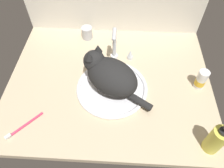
# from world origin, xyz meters

# --- Properties ---
(countertop) EXTENTS (1.02, 0.81, 0.03)m
(countertop) POSITION_xyz_m (0.00, 0.00, 0.01)
(countertop) COLOR #CCB793
(countertop) RESTS_ON ground
(backsplash_wall) EXTENTS (1.02, 0.02, 0.32)m
(backsplash_wall) POSITION_xyz_m (0.00, 0.42, 0.16)
(backsplash_wall) COLOR silver
(backsplash_wall) RESTS_ON ground
(sink_basin) EXTENTS (0.35, 0.35, 0.02)m
(sink_basin) POSITION_xyz_m (0.02, -0.05, 0.04)
(sink_basin) COLOR white
(sink_basin) RESTS_ON countertop
(faucet) EXTENTS (0.21, 0.10, 0.20)m
(faucet) POSITION_xyz_m (0.02, 0.16, 0.11)
(faucet) COLOR silver
(faucet) RESTS_ON countertop
(cat) EXTENTS (0.35, 0.29, 0.19)m
(cat) POSITION_xyz_m (0.00, -0.04, 0.13)
(cat) COLOR black
(cat) RESTS_ON sink_basin
(soap_pump_bottle) EXTENTS (0.06, 0.06, 0.19)m
(soap_pump_bottle) POSITION_xyz_m (0.43, -0.32, 0.10)
(soap_pump_bottle) COLOR #E5DB4C
(soap_pump_bottle) RESTS_ON countertop
(metal_jar) EXTENTS (0.06, 0.06, 0.07)m
(metal_jar) POSITION_xyz_m (-0.15, 0.33, 0.07)
(metal_jar) COLOR #B2B5BA
(metal_jar) RESTS_ON countertop
(pill_bottle) EXTENTS (0.05, 0.05, 0.11)m
(pill_bottle) POSITION_xyz_m (0.44, -0.01, 0.08)
(pill_bottle) COLOR white
(pill_bottle) RESTS_ON countertop
(toothbrush) EXTENTS (0.13, 0.14, 0.02)m
(toothbrush) POSITION_xyz_m (-0.35, -0.28, 0.04)
(toothbrush) COLOR #D83359
(toothbrush) RESTS_ON countertop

